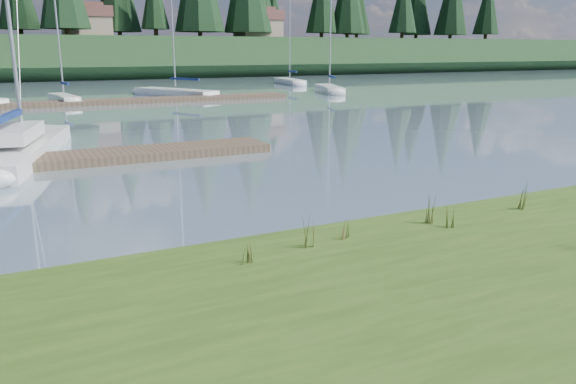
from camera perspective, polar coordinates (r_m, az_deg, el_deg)
ground at (r=41.09m, az=-20.17°, el=8.29°), size 200.00×200.00×0.00m
bank at (r=7.40m, az=16.00°, el=-14.88°), size 60.00×9.00×0.35m
ridge at (r=83.80m, az=-23.87°, el=12.34°), size 200.00×20.00×5.00m
sailboat_main at (r=22.50m, az=-25.31°, el=4.54°), size 4.48×10.34×14.48m
dock_near at (r=20.00m, az=-24.47°, el=2.77°), size 16.00×2.00×0.30m
dock_far at (r=41.34m, az=-17.41°, el=8.75°), size 26.00×2.20×0.30m
sailboat_bg_2 at (r=43.54m, az=-21.93°, el=8.88°), size 1.85×5.69×8.67m
sailboat_bg_3 at (r=47.37m, az=-12.00°, el=9.94°), size 5.73×8.86×13.18m
sailboat_bg_4 at (r=50.80m, az=4.09°, el=10.49°), size 3.79×7.40×10.89m
sailboat_bg_5 at (r=62.04m, az=-0.02°, el=11.22°), size 2.52×7.61×10.75m
weed_0 at (r=9.80m, az=2.13°, el=-4.09°), size 0.17×0.14×0.65m
weed_1 at (r=10.27m, az=5.99°, el=-3.82°), size 0.17×0.14×0.44m
weed_2 at (r=11.48m, az=14.29°, el=-1.68°), size 0.17×0.14×0.69m
weed_3 at (r=9.13m, az=-4.14°, el=-6.04°), size 0.17×0.14×0.47m
weed_4 at (r=11.32m, az=15.89°, el=-2.54°), size 0.17×0.14×0.45m
weed_5 at (r=13.06m, az=22.93°, el=-0.49°), size 0.17×0.14×0.67m
mud_lip at (r=10.77m, az=0.09°, el=-5.47°), size 60.00×0.50×0.14m
house_1 at (r=82.42m, az=-19.82°, el=16.05°), size 6.30×5.30×4.65m
house_2 at (r=86.90m, az=-3.08°, el=16.71°), size 6.30×5.30×4.65m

